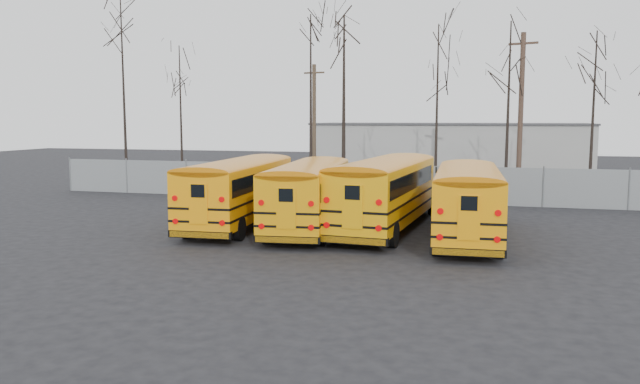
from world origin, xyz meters
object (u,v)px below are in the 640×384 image
(bus_d, at_px, (468,196))
(utility_pole_right, at_px, (521,113))
(bus_b, at_px, (309,189))
(bus_a, at_px, (240,186))
(utility_pole_left, at_px, (314,125))
(bus_c, at_px, (386,187))

(bus_d, height_order, utility_pole_right, utility_pole_right)
(bus_b, relative_size, utility_pole_right, 1.08)
(bus_a, relative_size, utility_pole_right, 1.10)
(bus_d, bearing_deg, utility_pole_right, 78.10)
(bus_b, bearing_deg, bus_a, 171.54)
(bus_a, distance_m, utility_pole_right, 18.43)
(bus_b, xyz_separation_m, utility_pole_left, (-3.91, 14.67, 2.44))
(bus_c, distance_m, utility_pole_left, 15.85)
(bus_b, distance_m, utility_pole_right, 16.75)
(bus_d, bearing_deg, utility_pole_left, 121.73)
(bus_a, height_order, utility_pole_left, utility_pole_left)
(bus_a, relative_size, utility_pole_left, 1.30)
(bus_d, xyz_separation_m, utility_pole_right, (2.43, 14.38, 3.19))
(bus_a, xyz_separation_m, utility_pole_right, (11.80, 13.80, 3.15))
(bus_a, relative_size, bus_b, 1.02)
(bus_d, xyz_separation_m, utility_pole_left, (-10.21, 15.11, 2.44))
(bus_c, height_order, utility_pole_left, utility_pole_left)
(bus_c, height_order, bus_d, bus_c)
(utility_pole_left, height_order, utility_pole_right, utility_pole_right)
(bus_a, distance_m, bus_b, 3.07)
(bus_d, relative_size, utility_pole_right, 1.07)
(utility_pole_right, bearing_deg, bus_c, -95.94)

